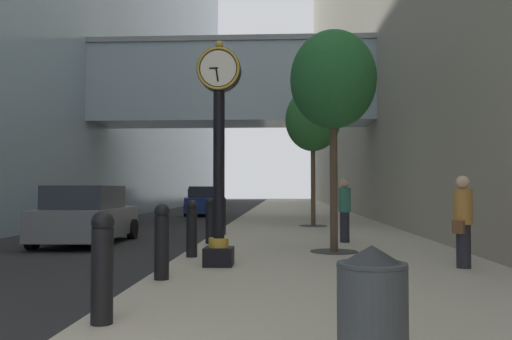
{
  "coord_description": "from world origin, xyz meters",
  "views": [
    {
      "loc": [
        2.29,
        -2.45,
        1.61
      ],
      "look_at": [
        0.97,
        22.73,
        2.5
      ],
      "focal_mm": 37.02,
      "sensor_mm": 36.0,
      "label": 1
    }
  ],
  "objects_px": {
    "street_clock": "(219,142)",
    "bollard_fourth": "(210,220)",
    "bollard_second": "(162,240)",
    "bollard_third": "(192,227)",
    "bollard_fifth": "(222,214)",
    "car_silver_mid": "(202,200)",
    "pedestrian_by_clock": "(345,208)",
    "car_grey_far": "(87,216)",
    "street_tree_near": "(333,81)",
    "bollard_nearest": "(102,265)",
    "pedestrian_walking": "(463,219)",
    "street_tree_mid_near": "(313,120)",
    "trash_bin": "(372,315)",
    "car_blue_near": "(206,202)"
  },
  "relations": [
    {
      "from": "street_clock",
      "to": "pedestrian_walking",
      "type": "xyz_separation_m",
      "value": [
        4.56,
        -0.05,
        -1.47
      ]
    },
    {
      "from": "bollard_fifth",
      "to": "car_blue_near",
      "type": "xyz_separation_m",
      "value": [
        -2.69,
        14.58,
        0.06
      ]
    },
    {
      "from": "bollard_fifth",
      "to": "car_grey_far",
      "type": "xyz_separation_m",
      "value": [
        -3.73,
        -1.86,
        0.04
      ]
    },
    {
      "from": "street_tree_near",
      "to": "trash_bin",
      "type": "distance_m",
      "value": 9.1
    },
    {
      "from": "bollard_fourth",
      "to": "bollard_fifth",
      "type": "xyz_separation_m",
      "value": [
        0.0,
        2.81,
        0.0
      ]
    },
    {
      "from": "bollard_nearest",
      "to": "pedestrian_walking",
      "type": "relative_size",
      "value": 0.72
    },
    {
      "from": "bollard_second",
      "to": "bollard_third",
      "type": "height_order",
      "value": "same"
    },
    {
      "from": "bollard_nearest",
      "to": "car_silver_mid",
      "type": "distance_m",
      "value": 33.39
    },
    {
      "from": "car_grey_far",
      "to": "street_tree_mid_near",
      "type": "bearing_deg",
      "value": 40.45
    },
    {
      "from": "bollard_fifth",
      "to": "car_silver_mid",
      "type": "relative_size",
      "value": 0.3
    },
    {
      "from": "car_silver_mid",
      "to": "bollard_fifth",
      "type": "bearing_deg",
      "value": -79.51
    },
    {
      "from": "bollard_nearest",
      "to": "pedestrian_by_clock",
      "type": "height_order",
      "value": "pedestrian_by_clock"
    },
    {
      "from": "bollard_fourth",
      "to": "street_tree_near",
      "type": "height_order",
      "value": "street_tree_near"
    },
    {
      "from": "street_tree_near",
      "to": "car_silver_mid",
      "type": "height_order",
      "value": "street_tree_near"
    },
    {
      "from": "bollard_third",
      "to": "car_blue_near",
      "type": "xyz_separation_m",
      "value": [
        -2.69,
        20.19,
        0.06
      ]
    },
    {
      "from": "pedestrian_by_clock",
      "to": "car_grey_far",
      "type": "relative_size",
      "value": 0.4
    },
    {
      "from": "street_tree_near",
      "to": "car_grey_far",
      "type": "height_order",
      "value": "street_tree_near"
    },
    {
      "from": "bollard_nearest",
      "to": "bollard_second",
      "type": "relative_size",
      "value": 1.0
    },
    {
      "from": "pedestrian_walking",
      "to": "bollard_nearest",
      "type": "bearing_deg",
      "value": -140.91
    },
    {
      "from": "bollard_fifth",
      "to": "street_clock",
      "type": "bearing_deg",
      "value": -83.88
    },
    {
      "from": "pedestrian_walking",
      "to": "street_clock",
      "type": "bearing_deg",
      "value": 179.41
    },
    {
      "from": "bollard_nearest",
      "to": "street_tree_mid_near",
      "type": "distance_m",
      "value": 15.95
    },
    {
      "from": "bollard_second",
      "to": "street_tree_mid_near",
      "type": "relative_size",
      "value": 0.22
    },
    {
      "from": "bollard_third",
      "to": "pedestrian_by_clock",
      "type": "xyz_separation_m",
      "value": [
        3.65,
        3.3,
        0.29
      ]
    },
    {
      "from": "bollard_nearest",
      "to": "car_blue_near",
      "type": "bearing_deg",
      "value": 95.96
    },
    {
      "from": "bollard_nearest",
      "to": "car_grey_far",
      "type": "height_order",
      "value": "car_grey_far"
    },
    {
      "from": "trash_bin",
      "to": "car_blue_near",
      "type": "relative_size",
      "value": 0.23
    },
    {
      "from": "street_clock",
      "to": "street_tree_near",
      "type": "distance_m",
      "value": 3.72
    },
    {
      "from": "car_blue_near",
      "to": "bollard_third",
      "type": "bearing_deg",
      "value": -82.41
    },
    {
      "from": "bollard_fourth",
      "to": "car_silver_mid",
      "type": "height_order",
      "value": "car_silver_mid"
    },
    {
      "from": "bollard_second",
      "to": "car_grey_far",
      "type": "bearing_deg",
      "value": 119.64
    },
    {
      "from": "bollard_fourth",
      "to": "car_silver_mid",
      "type": "relative_size",
      "value": 0.3
    },
    {
      "from": "bollard_fourth",
      "to": "street_tree_near",
      "type": "distance_m",
      "value": 4.91
    },
    {
      "from": "bollard_third",
      "to": "bollard_second",
      "type": "bearing_deg",
      "value": -90.0
    },
    {
      "from": "bollard_nearest",
      "to": "car_blue_near",
      "type": "xyz_separation_m",
      "value": [
        -2.69,
        25.8,
        0.06
      ]
    },
    {
      "from": "trash_bin",
      "to": "car_blue_near",
      "type": "distance_m",
      "value": 28.03
    },
    {
      "from": "car_silver_mid",
      "to": "bollard_third",
      "type": "bearing_deg",
      "value": -81.61
    },
    {
      "from": "bollard_fifth",
      "to": "car_silver_mid",
      "type": "xyz_separation_m",
      "value": [
        -4.06,
        21.92,
        0.0
      ]
    },
    {
      "from": "bollard_second",
      "to": "car_silver_mid",
      "type": "relative_size",
      "value": 0.3
    },
    {
      "from": "pedestrian_walking",
      "to": "trash_bin",
      "type": "bearing_deg",
      "value": -113.93
    },
    {
      "from": "bollard_third",
      "to": "bollard_fifth",
      "type": "height_order",
      "value": "same"
    },
    {
      "from": "street_tree_near",
      "to": "car_blue_near",
      "type": "height_order",
      "value": "street_tree_near"
    },
    {
      "from": "street_clock",
      "to": "bollard_fourth",
      "type": "relative_size",
      "value": 3.53
    },
    {
      "from": "pedestrian_by_clock",
      "to": "car_silver_mid",
      "type": "xyz_separation_m",
      "value": [
        -7.71,
        24.24,
        -0.29
      ]
    },
    {
      "from": "bollard_nearest",
      "to": "pedestrian_walking",
      "type": "height_order",
      "value": "pedestrian_walking"
    },
    {
      "from": "street_tree_near",
      "to": "car_blue_near",
      "type": "xyz_separation_m",
      "value": [
        -5.83,
        19.12,
        -3.3
      ]
    },
    {
      "from": "pedestrian_walking",
      "to": "car_silver_mid",
      "type": "relative_size",
      "value": 0.41
    },
    {
      "from": "bollard_second",
      "to": "bollard_third",
      "type": "distance_m",
      "value": 2.81
    },
    {
      "from": "bollard_third",
      "to": "street_tree_near",
      "type": "xyz_separation_m",
      "value": [
        3.14,
        1.07,
        3.36
      ]
    },
    {
      "from": "street_tree_mid_near",
      "to": "car_silver_mid",
      "type": "xyz_separation_m",
      "value": [
        -7.2,
        17.92,
        -3.54
      ]
    }
  ]
}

